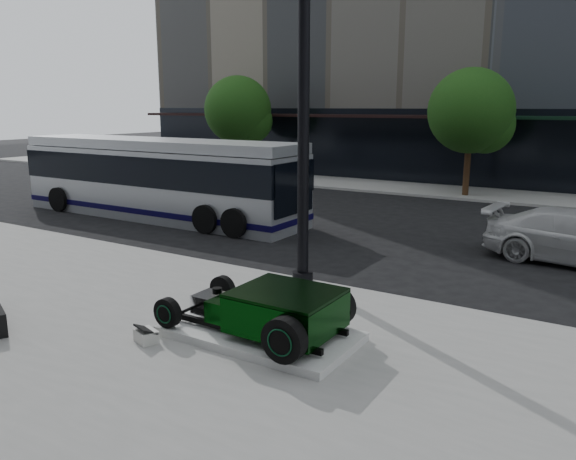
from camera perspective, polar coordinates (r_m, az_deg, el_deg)
The scene contains 8 objects.
ground at distance 15.69m, azimuth 1.65°, elevation -2.78°, with size 120.00×120.00×0.00m, color black.
sidewalk_far at distance 28.42m, azimuth 16.10°, elevation 3.76°, with size 70.00×4.00×0.12m, color gray.
street_trees at distance 26.94m, azimuth 18.40°, elevation 11.09°, with size 29.80×3.80×5.70m.
display_plinth at distance 10.10m, azimuth -2.86°, elevation -10.44°, with size 3.40×1.80×0.15m, color silver.
hot_rod at distance 9.74m, azimuth -1.27°, elevation -8.13°, with size 3.22×2.00×0.81m.
info_plaque at distance 10.18m, azimuth -14.22°, elevation -10.33°, with size 0.47×0.41×0.31m.
lamppost at distance 12.61m, azimuth 1.60°, elevation 12.50°, with size 0.48×0.48×8.68m.
transit_bus at distance 21.77m, azimuth -13.08°, elevation 5.19°, with size 12.12×2.88×2.92m.
Camera 1 is at (7.63, -13.07, 4.12)m, focal length 35.00 mm.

